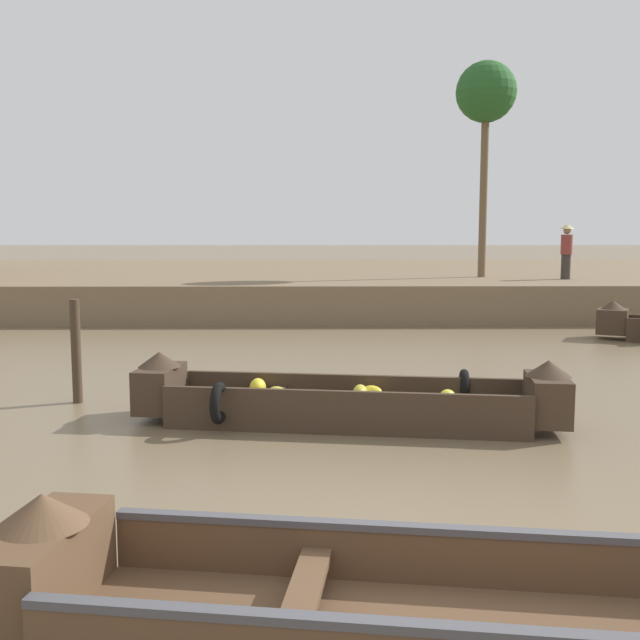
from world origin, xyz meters
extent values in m
plane|color=#726047|center=(0.00, 10.00, 0.00)|extent=(300.00, 300.00, 0.00)
cube|color=#756047|center=(0.00, 24.60, 0.54)|extent=(160.00, 20.00, 1.07)
cube|color=#3D2D21|center=(-0.34, 4.73, 0.06)|extent=(4.63, 1.73, 0.12)
cube|color=#3D2D21|center=(-0.27, 5.24, 0.33)|extent=(4.48, 0.72, 0.42)
cube|color=#3D2D21|center=(-0.41, 4.23, 0.33)|extent=(4.48, 0.72, 0.42)
cube|color=#3D2D21|center=(2.13, 4.38, 0.40)|extent=(0.59, 0.99, 0.57)
cone|color=#3D2D21|center=(2.13, 4.38, 0.79)|extent=(0.63, 0.63, 0.20)
cube|color=#3D2D21|center=(-2.80, 5.08, 0.40)|extent=(0.59, 0.99, 0.57)
cone|color=#3D2D21|center=(-2.80, 5.08, 0.79)|extent=(0.63, 0.63, 0.20)
cube|color=#3D2D21|center=(-1.29, 4.87, 0.35)|extent=(0.34, 1.01, 0.05)
torus|color=black|center=(1.25, 5.14, 0.37)|extent=(0.19, 0.53, 0.52)
torus|color=black|center=(-1.93, 4.32, 0.37)|extent=(0.19, 0.53, 0.52)
ellipsoid|color=gold|center=(-0.16, 4.82, 0.39)|extent=(0.23, 0.36, 0.22)
ellipsoid|color=yellow|center=(-1.56, 4.66, 0.36)|extent=(0.25, 0.27, 0.23)
ellipsoid|color=yellow|center=(0.95, 4.73, 0.33)|extent=(0.32, 0.31, 0.25)
ellipsoid|color=yellow|center=(-1.51, 5.17, 0.38)|extent=(0.27, 0.33, 0.26)
ellipsoid|color=gold|center=(-1.24, 4.74, 0.37)|extent=(0.35, 0.34, 0.24)
ellipsoid|color=yellow|center=(-1.26, 4.65, 0.37)|extent=(0.38, 0.34, 0.24)
ellipsoid|color=gold|center=(1.12, 4.29, 0.33)|extent=(0.30, 0.35, 0.25)
ellipsoid|color=yellow|center=(0.00, 4.96, 0.36)|extent=(0.34, 0.29, 0.19)
cube|color=brown|center=(0.29, 0.16, 0.29)|extent=(4.87, 0.77, 0.35)
cube|color=#47474C|center=(0.29, 0.16, 0.49)|extent=(4.87, 0.79, 0.05)
cube|color=#47474C|center=(0.11, -1.05, 0.49)|extent=(4.87, 0.79, 0.05)
cube|color=brown|center=(-2.45, -0.07, 0.38)|extent=(0.60, 1.16, 0.53)
cone|color=brown|center=(-2.45, -0.07, 0.75)|extent=(0.63, 0.63, 0.20)
cube|color=brown|center=(-0.84, -0.30, 0.31)|extent=(0.36, 1.19, 0.05)
cube|color=#3D2D21|center=(6.24, 12.36, 0.41)|extent=(0.94, 0.99, 0.58)
cone|color=#3D2D21|center=(6.24, 12.36, 0.80)|extent=(0.74, 0.74, 0.20)
cylinder|color=brown|center=(4.65, 18.78, 3.75)|extent=(0.24, 0.24, 5.36)
sphere|color=#235623|center=(4.65, 18.78, 6.83)|extent=(1.88, 1.88, 1.88)
cylinder|color=#332D28|center=(6.94, 17.59, 1.45)|extent=(0.28, 0.28, 0.75)
cylinder|color=brown|center=(6.94, 17.59, 2.12)|extent=(0.34, 0.34, 0.60)
sphere|color=#9E7556|center=(6.94, 17.59, 2.54)|extent=(0.22, 0.22, 0.22)
cone|color=tan|center=(6.94, 17.59, 2.66)|extent=(0.44, 0.44, 0.14)
cylinder|color=#423323|center=(-4.18, 5.98, 0.75)|extent=(0.14, 0.14, 1.51)
camera|label=1|loc=(-0.79, -4.39, 2.43)|focal=40.77mm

